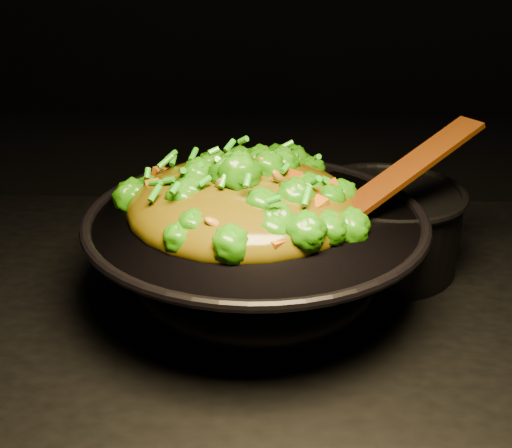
# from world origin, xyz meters

# --- Properties ---
(wok) EXTENTS (0.44, 0.44, 0.12)m
(wok) POSITION_xyz_m (-0.10, 0.12, 0.96)
(wok) COLOR black
(wok) RESTS_ON stovetop
(stir_fry) EXTENTS (0.35, 0.35, 0.10)m
(stir_fry) POSITION_xyz_m (-0.12, 0.14, 1.07)
(stir_fry) COLOR #277C08
(stir_fry) RESTS_ON wok
(spatula) EXTENTS (0.23, 0.17, 0.11)m
(spatula) POSITION_xyz_m (0.08, 0.15, 1.06)
(spatula) COLOR #3E1308
(spatula) RESTS_ON wok
(back_pot) EXTENTS (0.24, 0.24, 0.12)m
(back_pot) POSITION_xyz_m (0.08, 0.21, 0.96)
(back_pot) COLOR black
(back_pot) RESTS_ON stovetop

